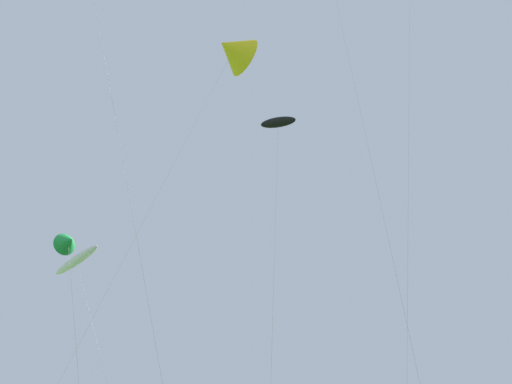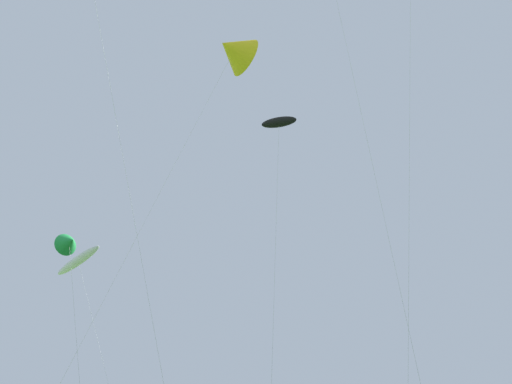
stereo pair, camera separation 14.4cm
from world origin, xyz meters
The scene contains 4 objects.
kite_flying_2 centered at (-21.04, 19.23, 12.95)m, with size 11.67×3.22×14.00m.
kite_flying_3 centered at (-13.39, 12.13, 10.91)m, with size 4.19×1.47×11.58m.
kite_flying_4 centered at (-7.85, 19.60, 27.14)m, with size 13.25×5.70×28.84m.
kite_flying_7 centered at (-4.93, 20.96, 20.67)m, with size 2.54×4.45×21.20m.
Camera 1 is at (8.86, -5.63, 1.68)m, focal length 36.10 mm.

